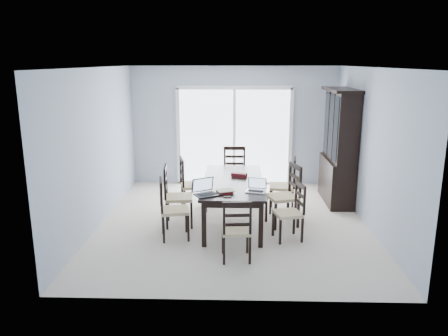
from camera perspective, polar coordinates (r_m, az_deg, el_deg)
The scene contains 24 objects.
floor at distance 7.55m, azimuth 1.17°, elevation -7.14°, with size 5.00×5.00×0.00m, color #EFE1CD.
ceiling at distance 7.05m, azimuth 1.28°, elevation 13.01°, with size 5.00×5.00×0.00m, color white.
back_wall at distance 9.65m, azimuth 1.36°, elevation 5.47°, with size 4.50×0.02×2.60m, color #9FABBE.
wall_left at distance 7.55m, azimuth -16.14°, elevation 2.59°, with size 0.02×5.00×2.60m, color #9FABBE.
wall_right at distance 7.51m, azimuth 18.66°, elevation 2.35°, with size 0.02×5.00×2.60m, color #9FABBE.
balcony at distance 10.90m, azimuth 1.35°, elevation -0.80°, with size 4.50×2.00×0.10m, color gray.
railing at distance 11.75m, azimuth 1.40°, elevation 3.27°, with size 4.50×0.06×1.10m, color #99999E.
dining_table at distance 7.33m, azimuth 1.20°, elevation -2.22°, with size 1.00×2.20×0.75m.
china_hutch at distance 8.68m, azimuth 14.78°, elevation 2.55°, with size 0.50×1.38×2.20m.
sliding_door at distance 9.66m, azimuth 1.35°, elevation 4.20°, with size 2.52×0.05×2.18m.
chair_left_near at distance 6.78m, azimuth -7.27°, elevation -4.48°, with size 0.50×0.49×1.10m.
chair_left_mid at distance 7.30m, azimuth -6.70°, elevation -2.79°, with size 0.50×0.49×1.18m.
chair_left_far at distance 8.02m, azimuth -4.71°, elevation -1.35°, with size 0.53×0.52×1.15m.
chair_right_near at distance 6.80m, azimuth 9.08°, elevation -4.83°, with size 0.48×0.47×1.03m.
chair_right_mid at distance 7.36m, azimuth 8.40°, elevation -2.63°, with size 0.58×0.57×1.20m.
chair_right_far at distance 7.98m, azimuth 8.35°, elevation -1.48°, with size 0.50×0.49×1.16m.
chair_end_near at distance 5.96m, azimuth 1.66°, elevation -7.34°, with size 0.42×0.43×1.04m.
chair_end_far at distance 8.81m, azimuth 1.37°, elevation 0.17°, with size 0.44×0.46×1.18m.
laptop_dark at distance 6.50m, azimuth -2.22°, elevation -3.09°, with size 0.43×0.40×0.24m.
laptop_silver at distance 6.69m, azimuth 4.16°, elevation -2.73°, with size 0.33×0.27×0.20m.
book_stack at distance 6.64m, azimuth 0.12°, elevation -3.06°, with size 0.31×0.28×0.04m.
cell_phone at distance 6.42m, azimuth 0.45°, elevation -3.80°, with size 0.11×0.05×0.01m, color black.
game_box at distance 7.56m, azimuth 2.00°, elevation -0.88°, with size 0.26×0.13×0.06m, color #4B0F18.
hot_tub at distance 10.81m, azimuth -3.18°, elevation 2.17°, with size 2.03×1.82×1.04m.
Camera 1 is at (0.06, -7.05, 2.70)m, focal length 35.00 mm.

